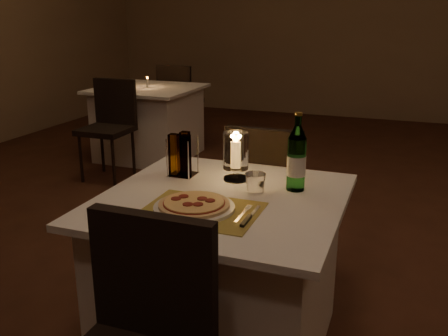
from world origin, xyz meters
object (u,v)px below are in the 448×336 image
(main_table, at_px, (222,274))
(water_bottle, at_px, (296,159))
(plate, at_px, (194,208))
(neighbor_table_left, at_px, (149,122))
(pizza, at_px, (194,204))
(hurricane_candle, at_px, (236,152))
(chair_near, at_px, (140,333))
(chair_far, at_px, (267,186))
(tumbler, at_px, (255,183))

(main_table, bearing_deg, water_bottle, 35.62)
(plate, bearing_deg, neighbor_table_left, 121.91)
(pizza, xyz_separation_m, hurricane_candle, (0.03, 0.41, 0.10))
(chair_near, bearing_deg, hurricane_candle, 91.19)
(pizza, bearing_deg, chair_near, -84.64)
(chair_far, distance_m, neighbor_table_left, 2.72)
(pizza, relative_size, hurricane_candle, 1.24)
(chair_far, relative_size, water_bottle, 2.63)
(plate, distance_m, pizza, 0.02)
(chair_near, xyz_separation_m, hurricane_candle, (-0.02, 0.94, 0.32))
(main_table, bearing_deg, chair_near, -90.00)
(plate, height_order, tumbler, tumbler)
(hurricane_candle, bearing_deg, water_bottle, -6.70)
(chair_far, distance_m, hurricane_candle, 0.59)
(chair_far, relative_size, hurricane_candle, 4.00)
(tumbler, relative_size, neighbor_table_left, 0.09)
(chair_near, distance_m, neighbor_table_left, 3.89)
(plate, height_order, neighbor_table_left, plate)
(chair_near, relative_size, hurricane_candle, 4.00)
(main_table, height_order, water_bottle, water_bottle)
(main_table, height_order, hurricane_candle, hurricane_candle)
(pizza, relative_size, tumbler, 3.18)
(main_table, height_order, chair_near, chair_near)
(water_bottle, bearing_deg, neighbor_table_left, 130.08)
(chair_far, xyz_separation_m, tumbler, (0.12, -0.63, 0.23))
(chair_far, distance_m, pizza, 0.92)
(chair_far, bearing_deg, main_table, -90.00)
(chair_far, distance_m, plate, 0.92)
(pizza, distance_m, tumbler, 0.32)
(tumbler, distance_m, neighbor_table_left, 3.30)
(main_table, bearing_deg, neighbor_table_left, 124.32)
(chair_near, relative_size, neighbor_table_left, 0.90)
(plate, xyz_separation_m, neighbor_table_left, (-1.80, 2.88, -0.38))
(tumbler, xyz_separation_m, neighbor_table_left, (-1.96, 2.62, -0.41))
(chair_near, distance_m, plate, 0.57)
(neighbor_table_left, bearing_deg, main_table, -55.68)
(chair_near, bearing_deg, water_bottle, 73.51)
(main_table, relative_size, pizza, 3.57)
(water_bottle, distance_m, hurricane_candle, 0.29)
(chair_far, height_order, water_bottle, water_bottle)
(water_bottle, relative_size, neighbor_table_left, 0.34)
(main_table, xyz_separation_m, tumbler, (0.12, 0.09, 0.41))
(chair_near, distance_m, pizza, 0.58)
(water_bottle, bearing_deg, tumbler, -145.47)
(main_table, relative_size, water_bottle, 2.92)
(plate, bearing_deg, hurricane_candle, 85.70)
(hurricane_candle, bearing_deg, chair_far, 87.72)
(main_table, height_order, chair_far, chair_far)
(main_table, bearing_deg, chair_far, 90.00)
(chair_near, bearing_deg, neighbor_table_left, 118.37)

